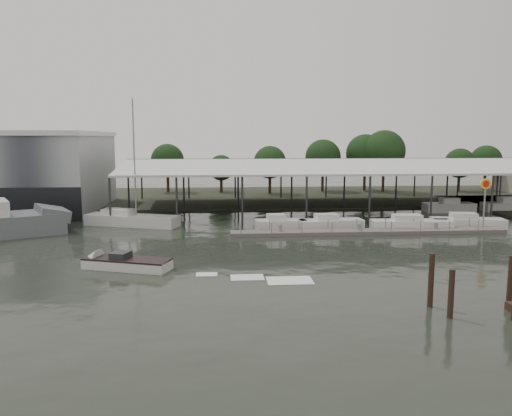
{
  "coord_description": "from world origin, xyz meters",
  "views": [
    {
      "loc": [
        -0.15,
        -38.62,
        9.62
      ],
      "look_at": [
        3.68,
        11.91,
        2.5
      ],
      "focal_mm": 35.0,
      "sensor_mm": 36.0,
      "label": 1
    }
  ],
  "objects": [
    {
      "name": "ground",
      "position": [
        0.0,
        0.0,
        0.0
      ],
      "size": [
        200.0,
        200.0,
        0.0
      ],
      "primitive_type": "plane",
      "color": "#242A22",
      "rests_on": "ground"
    },
    {
      "name": "land_strip_far",
      "position": [
        0.0,
        42.0,
        0.1
      ],
      "size": [
        140.0,
        30.0,
        0.3
      ],
      "color": "#35392A",
      "rests_on": "ground"
    },
    {
      "name": "storage_warehouse",
      "position": [
        -28.0,
        29.94,
        5.29
      ],
      "size": [
        24.5,
        20.5,
        10.5
      ],
      "color": "#9AA0A4",
      "rests_on": "ground"
    },
    {
      "name": "covered_boat_shed",
      "position": [
        17.0,
        28.0,
        6.13
      ],
      "size": [
        58.24,
        24.0,
        6.96
      ],
      "color": "silver",
      "rests_on": "ground"
    },
    {
      "name": "floating_dock",
      "position": [
        15.0,
        10.0,
        0.2
      ],
      "size": [
        28.0,
        2.0,
        1.4
      ],
      "color": "#625C56",
      "rests_on": "ground"
    },
    {
      "name": "shell_fuel_sign",
      "position": [
        27.0,
        9.99,
        3.93
      ],
      "size": [
        1.1,
        0.18,
        5.55
      ],
      "color": "gray",
      "rests_on": "ground"
    },
    {
      "name": "white_sailboat",
      "position": [
        -9.89,
        16.72,
        0.65
      ],
      "size": [
        10.81,
        5.89,
        14.0
      ],
      "rotation": [
        0.0,
        0.0,
        -0.33
      ],
      "color": "silver",
      "rests_on": "ground"
    },
    {
      "name": "speedboat_underway",
      "position": [
        -7.52,
        -1.81,
        0.39
      ],
      "size": [
        17.61,
        7.54,
        2.0
      ],
      "rotation": [
        0.0,
        0.0,
        2.81
      ],
      "color": "silver",
      "rests_on": "ground"
    },
    {
      "name": "moored_cruiser_0",
      "position": [
        6.31,
        13.11,
        0.61
      ],
      "size": [
        5.44,
        2.5,
        1.7
      ],
      "rotation": [
        0.0,
        0.0,
        0.06
      ],
      "color": "silver",
      "rests_on": "ground"
    },
    {
      "name": "moored_cruiser_1",
      "position": [
        11.7,
        12.88,
        0.61
      ],
      "size": [
        6.96,
        2.99,
        1.7
      ],
      "rotation": [
        0.0,
        0.0,
        0.12
      ],
      "color": "silver",
      "rests_on": "ground"
    },
    {
      "name": "moored_cruiser_2",
      "position": [
        20.06,
        11.83,
        0.61
      ],
      "size": [
        8.49,
        2.65,
        1.7
      ],
      "rotation": [
        0.0,
        0.0,
        -0.05
      ],
      "color": "silver",
      "rests_on": "ground"
    },
    {
      "name": "moored_cruiser_3",
      "position": [
        26.57,
        12.5,
        0.61
      ],
      "size": [
        7.82,
        3.41,
        1.7
      ],
      "rotation": [
        0.0,
        0.0,
        -0.17
      ],
      "color": "silver",
      "rests_on": "ground"
    },
    {
      "name": "mooring_pilings",
      "position": [
        14.2,
        -14.67,
        1.08
      ],
      "size": [
        5.27,
        8.63,
        3.73
      ],
      "color": "#312218",
      "rests_on": "ground"
    },
    {
      "name": "horizon_tree_line",
      "position": [
        24.63,
        47.86,
        6.15
      ],
      "size": [
        71.05,
        9.95,
        11.01
      ],
      "color": "#301F15",
      "rests_on": "ground"
    }
  ]
}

